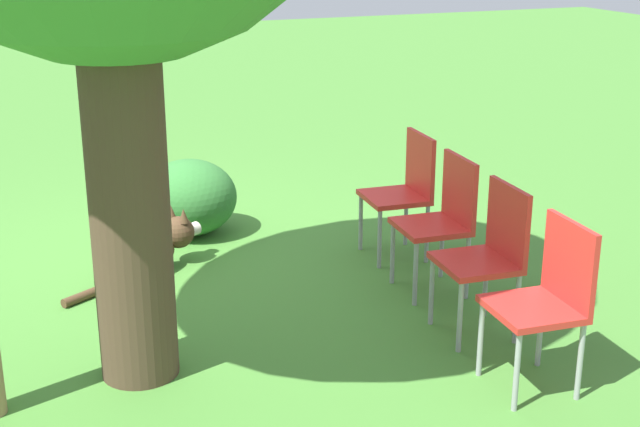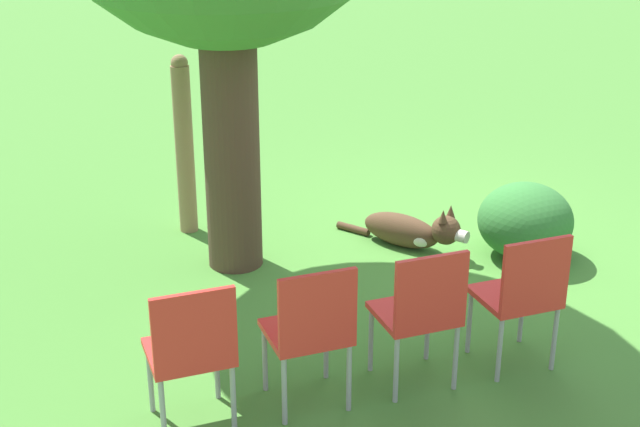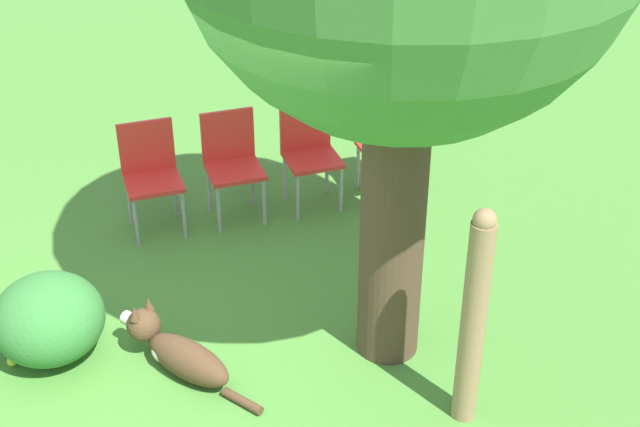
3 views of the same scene
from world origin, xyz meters
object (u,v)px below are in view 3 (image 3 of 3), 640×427
at_px(dog, 177,351).
at_px(red_chair_2, 309,147).
at_px(red_chair_1, 232,158).
at_px(fence_post, 474,318).
at_px(tennis_ball, 12,361).
at_px(red_chair_0, 151,170).
at_px(red_chair_3, 384,137).

height_order(dog, red_chair_2, red_chair_2).
height_order(dog, red_chair_1, red_chair_1).
relative_size(dog, fence_post, 0.72).
relative_size(red_chair_2, tennis_ball, 13.17).
distance_m(fence_post, red_chair_1, 2.89).
xyz_separation_m(red_chair_0, tennis_ball, (1.35, -1.30, -0.49)).
bearing_deg(red_chair_2, red_chair_0, -91.55).
relative_size(red_chair_2, red_chair_3, 1.00).
distance_m(red_chair_0, red_chair_3, 1.99).
bearing_deg(red_chair_0, tennis_ball, -40.12).
bearing_deg(fence_post, red_chair_1, -168.86).
relative_size(red_chair_0, tennis_ball, 13.17).
distance_m(dog, red_chair_1, 2.03).
height_order(red_chair_2, tennis_ball, red_chair_2).
distance_m(red_chair_0, tennis_ball, 1.93).
bearing_deg(red_chair_1, dog, -24.89).
bearing_deg(tennis_ball, dog, 65.32).
height_order(fence_post, red_chair_1, fence_post).
bearing_deg(fence_post, red_chair_0, -157.18).
relative_size(fence_post, red_chair_0, 1.65).
distance_m(dog, red_chair_0, 1.87).
bearing_deg(fence_post, dog, -125.55).
relative_size(red_chair_0, red_chair_2, 1.00).
xyz_separation_m(dog, fence_post, (1.08, 1.51, 0.60)).
height_order(red_chair_3, tennis_ball, red_chair_3).
relative_size(red_chair_1, tennis_ball, 13.17).
xyz_separation_m(red_chair_0, red_chair_2, (0.12, 1.32, 0.00)).
bearing_deg(red_chair_0, fence_post, 26.64).
bearing_deg(red_chair_0, dog, -5.52).
bearing_deg(tennis_ball, red_chair_1, 123.30).
height_order(fence_post, tennis_ball, fence_post).
bearing_deg(dog, red_chair_2, -74.39).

